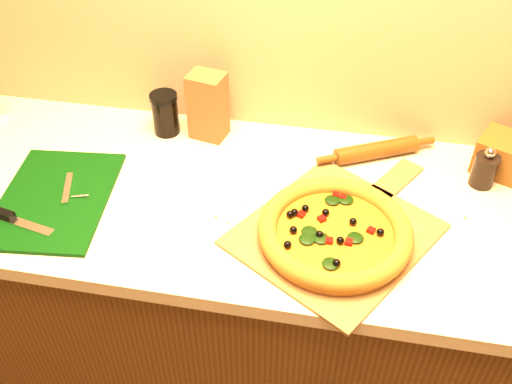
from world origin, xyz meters
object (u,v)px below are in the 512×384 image
(pepper_grinder, at_px, (485,170))
(pizza_peel, at_px, (339,230))
(pizza, at_px, (335,232))
(rolling_pin, at_px, (376,150))
(cutting_board, at_px, (53,199))
(dark_jar, at_px, (165,113))

(pepper_grinder, bearing_deg, pizza_peel, -145.16)
(pizza_peel, relative_size, pepper_grinder, 5.13)
(pepper_grinder, bearing_deg, pizza, -142.22)
(pizza, relative_size, rolling_pin, 1.12)
(cutting_board, relative_size, rolling_pin, 1.26)
(pizza_peel, relative_size, cutting_board, 1.50)
(rolling_pin, bearing_deg, cutting_board, -157.39)
(pizza, xyz_separation_m, dark_jar, (-0.51, 0.35, 0.03))
(rolling_pin, distance_m, dark_jar, 0.60)
(pizza_peel, relative_size, dark_jar, 4.81)
(pizza_peel, bearing_deg, pepper_grinder, 66.58)
(pizza_peel, bearing_deg, pizza, -72.76)
(pizza_peel, distance_m, pizza, 0.04)
(pepper_grinder, distance_m, rolling_pin, 0.28)
(dark_jar, bearing_deg, pizza, -34.55)
(pizza, height_order, rolling_pin, pizza)
(pizza_peel, relative_size, rolling_pin, 1.89)
(rolling_pin, bearing_deg, pizza, -104.17)
(pizza_peel, xyz_separation_m, dark_jar, (-0.52, 0.32, 0.06))
(pizza_peel, distance_m, dark_jar, 0.61)
(pizza, xyz_separation_m, cutting_board, (-0.70, 0.01, -0.03))
(cutting_board, bearing_deg, dark_jar, 54.57)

